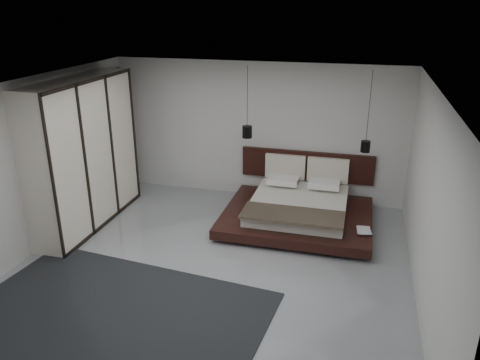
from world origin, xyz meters
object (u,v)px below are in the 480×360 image
(lattice_screen, at_px, (114,133))
(pendant_right, at_px, (365,146))
(rug, at_px, (106,322))
(pendant_left, at_px, (247,132))
(wardrobe, at_px, (84,154))
(bed, at_px, (299,208))

(lattice_screen, height_order, pendant_right, pendant_right)
(pendant_right, distance_m, rug, 5.26)
(pendant_right, bearing_deg, pendant_left, 180.00)
(wardrobe, bearing_deg, bed, 15.02)
(pendant_left, bearing_deg, bed, -20.55)
(wardrobe, distance_m, rug, 3.43)
(rug, bearing_deg, lattice_screen, 116.21)
(lattice_screen, bearing_deg, rug, -63.79)
(pendant_left, relative_size, rug, 0.34)
(lattice_screen, xyz_separation_m, wardrobe, (0.25, -1.55, 0.04))
(lattice_screen, relative_size, pendant_left, 1.92)
(pendant_left, bearing_deg, pendant_right, 0.00)
(pendant_left, xyz_separation_m, pendant_right, (2.20, 0.00, -0.12))
(pendant_right, height_order, wardrobe, pendant_right)
(bed, relative_size, pendant_left, 1.98)
(wardrobe, height_order, rug, wardrobe)
(pendant_left, distance_m, pendant_right, 2.20)
(bed, bearing_deg, wardrobe, -164.98)
(pendant_left, height_order, wardrobe, pendant_left)
(bed, distance_m, pendant_right, 1.65)
(bed, distance_m, wardrobe, 4.03)
(lattice_screen, relative_size, wardrobe, 0.95)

